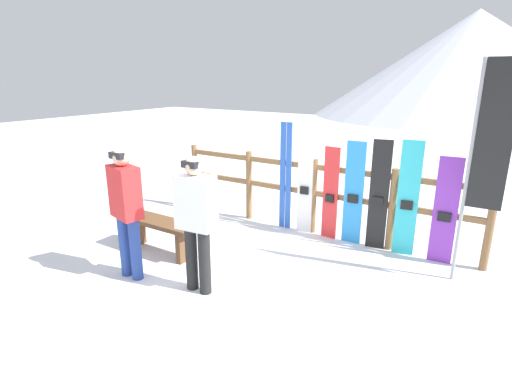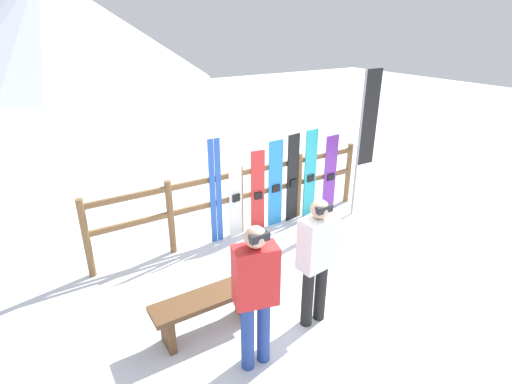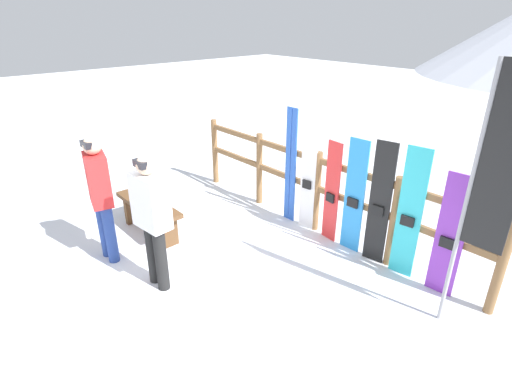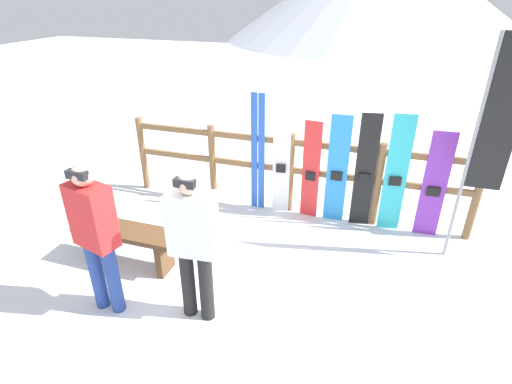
# 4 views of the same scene
# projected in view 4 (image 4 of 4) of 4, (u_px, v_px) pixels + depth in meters

# --- Properties ---
(ground_plane) EXTENTS (40.00, 40.00, 0.00)m
(ground_plane) POSITION_uv_depth(u_px,v_px,m) (239.00, 308.00, 4.10)
(ground_plane) COLOR white
(fence) EXTENTS (4.88, 0.10, 1.17)m
(fence) POSITION_uv_depth(u_px,v_px,m) (291.00, 167.00, 5.59)
(fence) COLOR brown
(fence) RESTS_ON ground
(bench) EXTENTS (1.25, 0.36, 0.49)m
(bench) POSITION_uv_depth(u_px,v_px,m) (127.00, 239.00, 4.60)
(bench) COLOR brown
(bench) RESTS_ON ground
(person_white) EXTENTS (0.45, 0.28, 1.58)m
(person_white) POSITION_uv_depth(u_px,v_px,m) (193.00, 239.00, 3.61)
(person_white) COLOR black
(person_white) RESTS_ON ground
(person_red) EXTENTS (0.47, 0.33, 1.61)m
(person_red) POSITION_uv_depth(u_px,v_px,m) (95.00, 230.00, 3.69)
(person_red) COLOR navy
(person_red) RESTS_ON ground
(ski_pair_blue) EXTENTS (0.20, 0.02, 1.71)m
(ski_pair_blue) POSITION_uv_depth(u_px,v_px,m) (258.00, 154.00, 5.59)
(ski_pair_blue) COLOR blue
(ski_pair_blue) RESTS_ON ground
(snowboard_white) EXTENTS (0.24, 0.08, 1.53)m
(snowboard_white) POSITION_uv_depth(u_px,v_px,m) (281.00, 163.00, 5.54)
(snowboard_white) COLOR white
(snowboard_white) RESTS_ON ground
(snowboard_red) EXTENTS (0.24, 0.08, 1.40)m
(snowboard_red) POSITION_uv_depth(u_px,v_px,m) (311.00, 171.00, 5.45)
(snowboard_red) COLOR red
(snowboard_red) RESTS_ON ground
(snowboard_blue) EXTENTS (0.28, 0.06, 1.52)m
(snowboard_blue) POSITION_uv_depth(u_px,v_px,m) (337.00, 170.00, 5.33)
(snowboard_blue) COLOR #288CE0
(snowboard_blue) RESTS_ON ground
(snowboard_black_stripe) EXTENTS (0.26, 0.09, 1.57)m
(snowboard_black_stripe) POSITION_uv_depth(u_px,v_px,m) (365.00, 172.00, 5.22)
(snowboard_black_stripe) COLOR black
(snowboard_black_stripe) RESTS_ON ground
(snowboard_cyan) EXTENTS (0.28, 0.08, 1.59)m
(snowboard_cyan) POSITION_uv_depth(u_px,v_px,m) (396.00, 175.00, 5.11)
(snowboard_cyan) COLOR #2DBFCC
(snowboard_cyan) RESTS_ON ground
(snowboard_purple) EXTENTS (0.29, 0.07, 1.42)m
(snowboard_purple) POSITION_uv_depth(u_px,v_px,m) (434.00, 186.00, 5.02)
(snowboard_purple) COLOR purple
(snowboard_purple) RESTS_ON ground
(rental_flag) EXTENTS (0.40, 0.04, 2.58)m
(rental_flag) POSITION_uv_depth(u_px,v_px,m) (489.00, 132.00, 4.16)
(rental_flag) COLOR #99999E
(rental_flag) RESTS_ON ground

